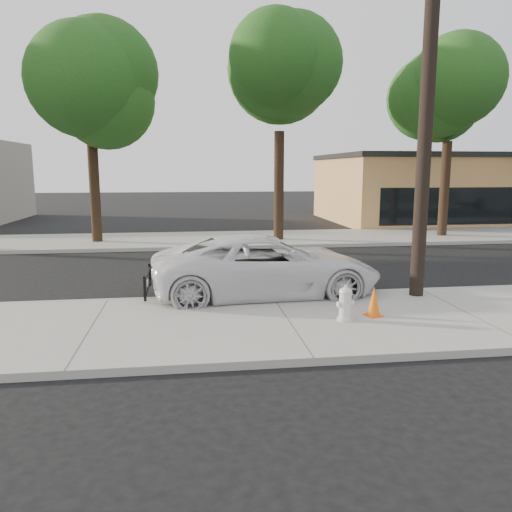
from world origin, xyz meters
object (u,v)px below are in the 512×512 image
at_px(utility_pole, 427,107).
at_px(fire_hydrant, 345,304).
at_px(traffic_cone, 374,302).
at_px(police_cruiser, 266,266).

xyz_separation_m(utility_pole, fire_hydrant, (-2.43, -1.80, -4.21)).
bearing_deg(traffic_cone, utility_pole, 42.79).
bearing_deg(fire_hydrant, police_cruiser, 104.54).
distance_m(utility_pole, police_cruiser, 5.42).
relative_size(utility_pole, traffic_cone, 14.04).
bearing_deg(traffic_cone, fire_hydrant, -163.73).
bearing_deg(utility_pole, traffic_cone, -137.21).
xyz_separation_m(utility_pole, traffic_cone, (-1.73, -1.60, -4.24)).
bearing_deg(fire_hydrant, utility_pole, 26.59).
xyz_separation_m(utility_pole, police_cruiser, (-3.66, 0.90, -3.89)).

